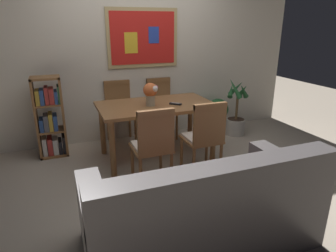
{
  "coord_description": "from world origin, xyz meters",
  "views": [
    {
      "loc": [
        -1.18,
        -2.89,
        1.69
      ],
      "look_at": [
        -0.1,
        -0.06,
        0.65
      ],
      "focal_mm": 31.65,
      "sensor_mm": 36.0,
      "label": 1
    }
  ],
  "objects_px": {
    "bookshelf": "(51,120)",
    "leather_couch": "(203,213)",
    "dining_chair_far_right": "(161,103)",
    "potted_palm": "(236,117)",
    "dining_chair_near_left": "(153,142)",
    "flower_vase": "(151,92)",
    "dining_table": "(156,111)",
    "tv_remote": "(175,104)",
    "dining_chair_near_right": "(205,134)",
    "potted_ivy": "(218,113)",
    "dining_chair_far_left": "(119,107)"
  },
  "relations": [
    {
      "from": "bookshelf",
      "to": "leather_couch",
      "type": "bearing_deg",
      "value": -65.18
    },
    {
      "from": "dining_chair_far_right",
      "to": "potted_palm",
      "type": "height_order",
      "value": "potted_palm"
    },
    {
      "from": "dining_chair_near_left",
      "to": "flower_vase",
      "type": "relative_size",
      "value": 3.19
    },
    {
      "from": "leather_couch",
      "to": "bookshelf",
      "type": "xyz_separation_m",
      "value": [
        -1.06,
        2.3,
        0.19
      ]
    },
    {
      "from": "dining_table",
      "to": "tv_remote",
      "type": "height_order",
      "value": "tv_remote"
    },
    {
      "from": "dining_chair_near_right",
      "to": "leather_couch",
      "type": "xyz_separation_m",
      "value": [
        -0.54,
        -1.02,
        -0.23
      ]
    },
    {
      "from": "flower_vase",
      "to": "dining_chair_far_right",
      "type": "bearing_deg",
      "value": 62.49
    },
    {
      "from": "leather_couch",
      "to": "potted_palm",
      "type": "relative_size",
      "value": 1.93
    },
    {
      "from": "dining_chair_near_right",
      "to": "dining_chair_far_right",
      "type": "xyz_separation_m",
      "value": [
        -0.0,
        1.45,
        0.0
      ]
    },
    {
      "from": "bookshelf",
      "to": "dining_chair_far_right",
      "type": "bearing_deg",
      "value": 6.17
    },
    {
      "from": "dining_table",
      "to": "dining_chair_far_right",
      "type": "bearing_deg",
      "value": 66.45
    },
    {
      "from": "dining_chair_near_left",
      "to": "potted_ivy",
      "type": "relative_size",
      "value": 1.7
    },
    {
      "from": "dining_chair_near_left",
      "to": "leather_couch",
      "type": "xyz_separation_m",
      "value": [
        0.07,
        -0.99,
        -0.23
      ]
    },
    {
      "from": "bookshelf",
      "to": "tv_remote",
      "type": "xyz_separation_m",
      "value": [
        1.5,
        -0.67,
        0.24
      ]
    },
    {
      "from": "dining_chair_far_left",
      "to": "potted_palm",
      "type": "xyz_separation_m",
      "value": [
        1.79,
        -0.39,
        -0.24
      ]
    },
    {
      "from": "dining_chair_near_right",
      "to": "dining_chair_near_left",
      "type": "distance_m",
      "value": 0.62
    },
    {
      "from": "flower_vase",
      "to": "potted_ivy",
      "type": "bearing_deg",
      "value": 26.6
    },
    {
      "from": "dining_table",
      "to": "dining_chair_near_right",
      "type": "relative_size",
      "value": 1.61
    },
    {
      "from": "potted_palm",
      "to": "dining_chair_near_right",
      "type": "bearing_deg",
      "value": -136.47
    },
    {
      "from": "dining_chair_far_left",
      "to": "leather_couch",
      "type": "xyz_separation_m",
      "value": [
        0.11,
        -2.5,
        -0.23
      ]
    },
    {
      "from": "dining_chair_near_left",
      "to": "potted_palm",
      "type": "bearing_deg",
      "value": 32.3
    },
    {
      "from": "dining_chair_near_left",
      "to": "potted_ivy",
      "type": "bearing_deg",
      "value": 41.37
    },
    {
      "from": "dining_chair_far_right",
      "to": "tv_remote",
      "type": "bearing_deg",
      "value": -96.88
    },
    {
      "from": "dining_chair_far_right",
      "to": "flower_vase",
      "type": "height_order",
      "value": "flower_vase"
    },
    {
      "from": "dining_chair_near_right",
      "to": "dining_chair_far_left",
      "type": "xyz_separation_m",
      "value": [
        -0.65,
        1.47,
        0.0
      ]
    },
    {
      "from": "dining_table",
      "to": "tv_remote",
      "type": "bearing_deg",
      "value": -28.7
    },
    {
      "from": "dining_table",
      "to": "leather_couch",
      "type": "xyz_separation_m",
      "value": [
        -0.22,
        -1.75,
        -0.32
      ]
    },
    {
      "from": "bookshelf",
      "to": "flower_vase",
      "type": "distance_m",
      "value": 1.4
    },
    {
      "from": "dining_chair_near_left",
      "to": "tv_remote",
      "type": "bearing_deg",
      "value": 51.27
    },
    {
      "from": "dining_chair_near_right",
      "to": "bookshelf",
      "type": "height_order",
      "value": "bookshelf"
    },
    {
      "from": "dining_chair_far_right",
      "to": "dining_chair_near_left",
      "type": "distance_m",
      "value": 1.6
    },
    {
      "from": "potted_ivy",
      "to": "dining_chair_near_right",
      "type": "bearing_deg",
      "value": -125.31
    },
    {
      "from": "leather_couch",
      "to": "potted_palm",
      "type": "distance_m",
      "value": 2.69
    },
    {
      "from": "dining_chair_near_right",
      "to": "dining_chair_near_left",
      "type": "xyz_separation_m",
      "value": [
        -0.62,
        -0.03,
        0.0
      ]
    },
    {
      "from": "dining_chair_near_right",
      "to": "potted_palm",
      "type": "relative_size",
      "value": 0.98
    },
    {
      "from": "dining_chair_near_right",
      "to": "leather_couch",
      "type": "relative_size",
      "value": 0.51
    },
    {
      "from": "dining_chair_far_right",
      "to": "flower_vase",
      "type": "relative_size",
      "value": 3.19
    },
    {
      "from": "potted_ivy",
      "to": "flower_vase",
      "type": "xyz_separation_m",
      "value": [
        -1.38,
        -0.69,
        0.6
      ]
    },
    {
      "from": "bookshelf",
      "to": "potted_ivy",
      "type": "height_order",
      "value": "bookshelf"
    },
    {
      "from": "dining_chair_near_right",
      "to": "flower_vase",
      "type": "relative_size",
      "value": 3.19
    },
    {
      "from": "bookshelf",
      "to": "potted_palm",
      "type": "distance_m",
      "value": 2.76
    },
    {
      "from": "dining_chair_near_right",
      "to": "flower_vase",
      "type": "height_order",
      "value": "flower_vase"
    },
    {
      "from": "potted_ivy",
      "to": "potted_palm",
      "type": "relative_size",
      "value": 0.57
    },
    {
      "from": "dining_table",
      "to": "dining_chair_far_right",
      "type": "distance_m",
      "value": 0.8
    },
    {
      "from": "dining_chair_near_right",
      "to": "dining_chair_far_right",
      "type": "bearing_deg",
      "value": 90.18
    },
    {
      "from": "potted_ivy",
      "to": "leather_couch",
      "type": "bearing_deg",
      "value": -122.33
    },
    {
      "from": "leather_couch",
      "to": "dining_chair_near_right",
      "type": "bearing_deg",
      "value": 61.99
    },
    {
      "from": "dining_chair_far_right",
      "to": "potted_ivy",
      "type": "xyz_separation_m",
      "value": [
        0.97,
        -0.08,
        -0.24
      ]
    },
    {
      "from": "leather_couch",
      "to": "tv_remote",
      "type": "relative_size",
      "value": 12.54
    },
    {
      "from": "dining_chair_near_left",
      "to": "leather_couch",
      "type": "height_order",
      "value": "dining_chair_near_left"
    }
  ]
}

